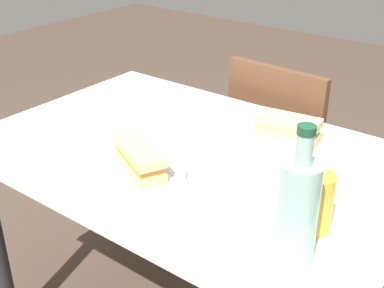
# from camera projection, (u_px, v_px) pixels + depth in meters

# --- Properties ---
(dining_table) EXTENTS (1.20, 0.78, 0.74)m
(dining_table) POSITION_uv_depth(u_px,v_px,m) (192.00, 186.00, 1.45)
(dining_table) COLOR silver
(dining_table) RESTS_ON ground
(chair_far) EXTENTS (0.42, 0.42, 0.84)m
(chair_far) POSITION_uv_depth(u_px,v_px,m) (284.00, 153.00, 1.93)
(chair_far) COLOR brown
(chair_far) RESTS_ON ground
(plate_near) EXTENTS (0.23, 0.23, 0.01)m
(plate_near) POSITION_uv_depth(u_px,v_px,m) (285.00, 141.00, 1.43)
(plate_near) COLOR white
(plate_near) RESTS_ON dining_table
(baguette_sandwich_near) EXTENTS (0.19, 0.09, 0.07)m
(baguette_sandwich_near) POSITION_uv_depth(u_px,v_px,m) (287.00, 128.00, 1.41)
(baguette_sandwich_near) COLOR #DBB77A
(baguette_sandwich_near) RESTS_ON plate_near
(knife_near) EXTENTS (0.18, 0.03, 0.01)m
(knife_near) POSITION_uv_depth(u_px,v_px,m) (289.00, 129.00, 1.48)
(knife_near) COLOR silver
(knife_near) RESTS_ON plate_near
(plate_far) EXTENTS (0.23, 0.23, 0.01)m
(plate_far) POSITION_uv_depth(u_px,v_px,m) (140.00, 172.00, 1.28)
(plate_far) COLOR silver
(plate_far) RESTS_ON dining_table
(baguette_sandwich_far) EXTENTS (0.20, 0.15, 0.07)m
(baguette_sandwich_far) POSITION_uv_depth(u_px,v_px,m) (139.00, 158.00, 1.26)
(baguette_sandwich_far) COLOR #DBB77A
(baguette_sandwich_far) RESTS_ON plate_far
(knife_far) EXTENTS (0.18, 0.05, 0.01)m
(knife_far) POSITION_uv_depth(u_px,v_px,m) (157.00, 162.00, 1.30)
(knife_far) COLOR silver
(knife_far) RESTS_ON plate_far
(water_bottle) EXTENTS (0.08, 0.08, 0.29)m
(water_bottle) POSITION_uv_depth(u_px,v_px,m) (298.00, 210.00, 0.94)
(water_bottle) COLOR #99C6B7
(water_bottle) RESTS_ON dining_table
(beer_glass) EXTENTS (0.07, 0.07, 0.13)m
(beer_glass) POSITION_uv_depth(u_px,v_px,m) (317.00, 203.00, 1.05)
(beer_glass) COLOR gold
(beer_glass) RESTS_ON dining_table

